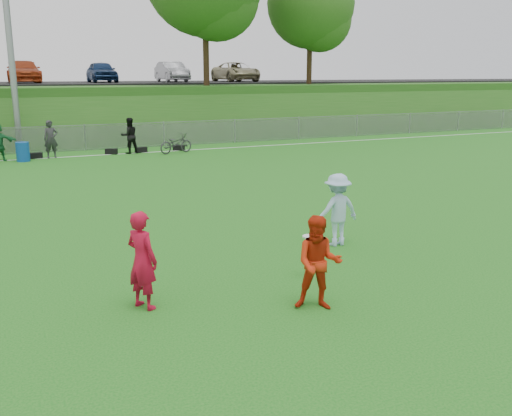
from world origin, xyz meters
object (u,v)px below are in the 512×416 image
player_red_left (142,260)px  recycling_bin (23,152)px  player_blue (337,210)px  frisbee (310,236)px  player_red_center (319,263)px  bicycle (176,143)px

player_red_left → recycling_bin: 17.90m
player_blue → frisbee: 2.24m
player_red_center → bicycle: (3.19, 18.86, -0.31)m
player_red_left → bicycle: (5.77, 17.65, -0.35)m
frisbee → player_red_left: bearing=-178.0°
player_blue → bicycle: 16.00m
player_red_center → player_red_left: bearing=-175.6°
frisbee → recycling_bin: recycling_bin is taller
player_red_left → player_red_center: player_red_left is taller
recycling_bin → bicycle: size_ratio=0.47×
player_red_center → recycling_bin: (-3.62, 19.08, -0.36)m
player_blue → bicycle: size_ratio=0.91×
recycling_bin → bicycle: 6.81m
player_red_center → recycling_bin: size_ratio=1.86×
player_red_center → bicycle: 19.13m
player_red_center → bicycle: size_ratio=0.88×
player_red_center → player_blue: player_blue is taller
player_red_left → bicycle: 18.58m
player_red_center → frisbee: player_red_center is taller
frisbee → recycling_bin: 18.25m
player_red_left → frisbee: size_ratio=6.00×
player_blue → recycling_bin: 17.19m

